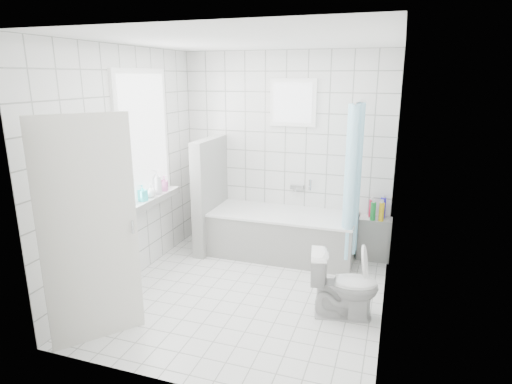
% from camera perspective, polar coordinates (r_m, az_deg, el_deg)
% --- Properties ---
extents(ground, '(3.00, 3.00, 0.00)m').
position_cam_1_polar(ground, '(4.77, -1.10, -13.37)').
color(ground, white).
rests_on(ground, ground).
extents(ceiling, '(3.00, 3.00, 0.00)m').
position_cam_1_polar(ceiling, '(4.20, -1.29, 19.57)').
color(ceiling, white).
rests_on(ceiling, ground).
extents(wall_back, '(2.80, 0.02, 2.60)m').
position_cam_1_polar(wall_back, '(5.71, 3.90, 5.29)').
color(wall_back, white).
rests_on(wall_back, ground).
extents(wall_front, '(2.80, 0.02, 2.60)m').
position_cam_1_polar(wall_front, '(2.99, -10.93, -4.28)').
color(wall_front, white).
rests_on(wall_front, ground).
extents(wall_left, '(0.02, 3.00, 2.60)m').
position_cam_1_polar(wall_left, '(4.94, -16.70, 3.12)').
color(wall_left, white).
rests_on(wall_left, ground).
extents(wall_right, '(0.02, 3.00, 2.60)m').
position_cam_1_polar(wall_right, '(4.06, 17.76, 0.49)').
color(wall_right, white).
rests_on(wall_right, ground).
extents(window_left, '(0.01, 0.90, 1.40)m').
position_cam_1_polar(window_left, '(5.11, -14.61, 7.08)').
color(window_left, white).
rests_on(window_left, wall_left).
extents(window_back, '(0.50, 0.01, 0.50)m').
position_cam_1_polar(window_back, '(5.56, 4.92, 11.76)').
color(window_back, white).
rests_on(window_back, wall_back).
extents(window_sill, '(0.18, 1.02, 0.08)m').
position_cam_1_polar(window_sill, '(5.24, -13.66, -0.97)').
color(window_sill, white).
rests_on(window_sill, wall_left).
extents(door, '(0.53, 0.65, 2.00)m').
position_cam_1_polar(door, '(3.89, -21.29, -5.10)').
color(door, silver).
rests_on(door, ground).
extents(bathtub, '(1.85, 0.77, 0.58)m').
position_cam_1_polar(bathtub, '(5.60, 3.56, -5.61)').
color(bathtub, white).
rests_on(bathtub, ground).
extents(partition_wall, '(0.15, 0.85, 1.50)m').
position_cam_1_polar(partition_wall, '(5.73, -6.11, -0.34)').
color(partition_wall, white).
rests_on(partition_wall, ground).
extents(tiled_ledge, '(0.40, 0.24, 0.55)m').
position_cam_1_polar(tiled_ledge, '(5.69, 15.50, -6.00)').
color(tiled_ledge, white).
rests_on(tiled_ledge, ground).
extents(toilet, '(0.70, 0.48, 0.66)m').
position_cam_1_polar(toilet, '(4.31, 11.64, -12.04)').
color(toilet, white).
rests_on(toilet, ground).
extents(curtain_rod, '(0.02, 0.80, 0.02)m').
position_cam_1_polar(curtain_rod, '(5.07, 13.52, 11.64)').
color(curtain_rod, silver).
rests_on(curtain_rod, wall_back).
extents(shower_curtain, '(0.14, 0.48, 1.78)m').
position_cam_1_polar(shower_curtain, '(5.07, 12.76, 1.38)').
color(shower_curtain, '#53C8F3').
rests_on(shower_curtain, curtain_rod).
extents(tub_faucet, '(0.18, 0.06, 0.06)m').
position_cam_1_polar(tub_faucet, '(5.72, 5.49, 0.67)').
color(tub_faucet, silver).
rests_on(tub_faucet, wall_back).
extents(sill_bottles, '(0.16, 0.59, 0.30)m').
position_cam_1_polar(sill_bottles, '(5.23, -13.43, 0.76)').
color(sill_bottles, '#BF5F9C').
rests_on(sill_bottles, window_sill).
extents(ledge_bottles, '(0.20, 0.19, 0.27)m').
position_cam_1_polar(ledge_bottles, '(5.54, 15.89, -2.30)').
color(ledge_bottles, '#2E1CE3').
rests_on(ledge_bottles, tiled_ledge).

